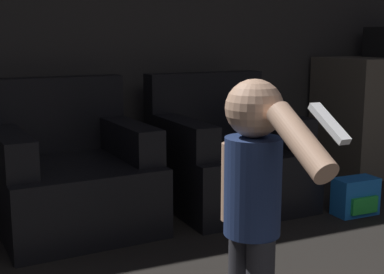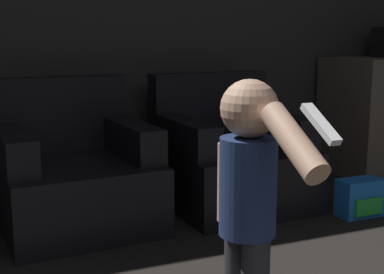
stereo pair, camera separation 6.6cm
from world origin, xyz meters
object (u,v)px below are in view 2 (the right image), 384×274
Objects in this scene: armchair_left at (74,174)px; person_toddler at (249,187)px; toy_backpack at (360,198)px; armchair_right at (229,159)px.

armchair_left is 1.51m from person_toddler.
armchair_left reaches higher than toy_backpack.
armchair_right is 0.96× the size of person_toddler.
armchair_left is 1.01m from armchair_right.
armchair_right is (1.01, 0.00, 0.00)m from armchair_left.
toy_backpack is at bearing -44.60° from armchair_right.
person_toddler reaches higher than armchair_left.
person_toddler is 3.45× the size of toy_backpack.
toy_backpack is (1.63, -0.57, -0.18)m from armchair_left.
toy_backpack is at bearing -61.04° from person_toddler.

